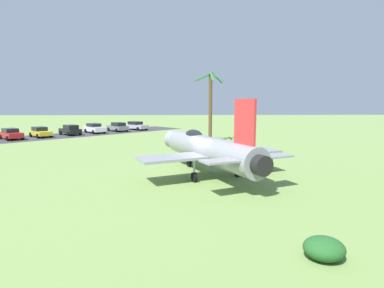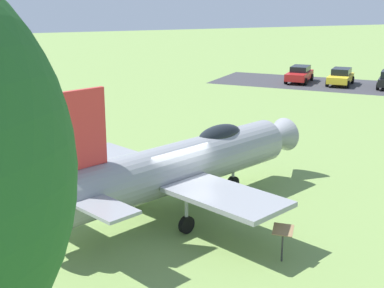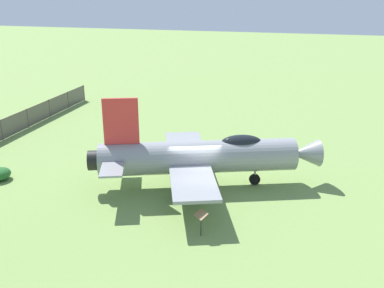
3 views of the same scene
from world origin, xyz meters
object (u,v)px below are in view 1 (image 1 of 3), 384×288
at_px(display_jet, 206,149).
at_px(parked_car_white, 95,128).
at_px(parked_car_red, 11,134).
at_px(shrub_near_fence, 324,248).
at_px(palm_tree, 210,106).
at_px(parked_car_black, 70,130).
at_px(parked_car_yellow, 40,132).
at_px(info_plaque, 273,158).
at_px(parked_car_gray, 118,127).
at_px(parked_car_silver, 136,126).

xyz_separation_m(display_jet, parked_car_white, (28.63, 15.57, -0.97)).
bearing_deg(display_jet, parked_car_red, 26.52).
bearing_deg(shrub_near_fence, palm_tree, 1.98).
relative_size(display_jet, parked_car_black, 2.89).
relative_size(parked_car_black, parked_car_yellow, 1.00).
bearing_deg(parked_car_white, palm_tree, 15.65).
distance_m(palm_tree, parked_car_white, 21.48).
height_order(info_plaque, parked_car_gray, parked_car_gray).
height_order(parked_car_black, parked_car_red, parked_car_black).
height_order(shrub_near_fence, parked_car_yellow, parked_car_yellow).
distance_m(display_jet, parked_car_white, 32.60).
height_order(display_jet, shrub_near_fence, display_jet).
relative_size(shrub_near_fence, parked_car_red, 0.30).
bearing_deg(parked_car_black, display_jet, 171.07).
distance_m(display_jet, info_plaque, 5.13).
height_order(palm_tree, parked_car_yellow, palm_tree).
bearing_deg(shrub_near_fence, parked_car_black, 29.73).
bearing_deg(parked_car_white, parked_car_yellow, -85.62).
bearing_deg(info_plaque, parked_car_black, 43.53).
bearing_deg(info_plaque, palm_tree, 11.47).
xyz_separation_m(parked_car_silver, parked_car_white, (-5.57, 5.78, 0.02)).
relative_size(shrub_near_fence, parked_car_gray, 0.28).
xyz_separation_m(shrub_near_fence, parked_car_black, (36.94, 21.10, 0.44)).
relative_size(parked_car_silver, parked_car_black, 1.12).
relative_size(parked_car_silver, parked_car_red, 1.08).
bearing_deg(parked_car_yellow, palm_tree, 30.35).
xyz_separation_m(parked_car_silver, parked_car_black, (-8.48, 8.56, 0.01)).
xyz_separation_m(parked_car_white, parked_car_yellow, (-5.68, 5.93, -0.05)).
bearing_deg(palm_tree, parked_car_yellow, 74.52).
xyz_separation_m(parked_car_black, parked_car_red, (-5.32, 5.79, -0.03)).
xyz_separation_m(display_jet, info_plaque, (1.27, -4.88, -0.91)).
bearing_deg(shrub_near_fence, parked_car_silver, 15.43).
distance_m(info_plaque, parked_car_red, 34.76).
xyz_separation_m(info_plaque, parked_car_yellow, (21.68, 26.38, -0.11)).
xyz_separation_m(palm_tree, info_plaque, (-15.23, -3.09, -3.55)).
distance_m(parked_car_white, parked_car_yellow, 8.21).
xyz_separation_m(parked_car_yellow, parked_car_red, (-2.54, 2.64, 0.01)).
distance_m(info_plaque, parked_car_silver, 36.05).
xyz_separation_m(palm_tree, parked_car_red, (3.91, 25.93, -3.65)).
bearing_deg(palm_tree, parked_car_white, 55.05).
distance_m(parked_car_white, parked_car_black, 4.02).
height_order(display_jet, palm_tree, palm_tree).
bearing_deg(parked_car_silver, parked_car_gray, -89.42).
xyz_separation_m(info_plaque, parked_car_black, (24.45, 23.23, -0.07)).
xyz_separation_m(info_plaque, parked_car_silver, (32.93, 14.67, -0.08)).
distance_m(info_plaque, parked_car_gray, 34.73).
height_order(display_jet, info_plaque, display_jet).
bearing_deg(parked_car_white, parked_car_silver, 94.55).
relative_size(parked_car_silver, parked_car_gray, 1.01).
bearing_deg(palm_tree, parked_car_gray, 43.81).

